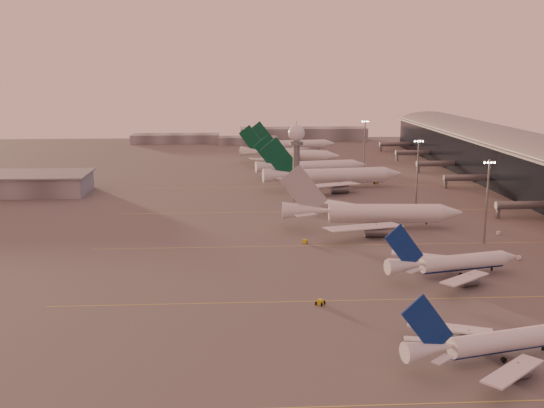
{
  "coord_description": "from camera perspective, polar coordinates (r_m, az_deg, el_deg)",
  "views": [
    {
      "loc": [
        -18.33,
        -123.26,
        50.96
      ],
      "look_at": [
        -7.01,
        74.45,
        8.45
      ],
      "focal_mm": 42.0,
      "sensor_mm": 36.0,
      "label": 1
    }
  ],
  "objects": [
    {
      "name": "ground",
      "position": [
        134.63,
        4.87,
        -10.17
      ],
      "size": [
        700.0,
        700.0,
        0.0
      ],
      "primitive_type": "plane",
      "color": "#535151",
      "rests_on": "ground"
    },
    {
      "name": "taxiway_markings",
      "position": [
        192.53,
        11.41,
        -3.48
      ],
      "size": [
        180.0,
        185.25,
        0.02
      ],
      "color": "gold",
      "rests_on": "ground"
    },
    {
      "name": "radar_tower",
      "position": [
        246.21,
        2.19,
        5.11
      ],
      "size": [
        6.4,
        6.4,
        31.1
      ],
      "color": "slate",
      "rests_on": "ground"
    },
    {
      "name": "mast_b",
      "position": [
        196.32,
        18.72,
        0.54
      ],
      "size": [
        3.6,
        0.56,
        25.0
      ],
      "color": "slate",
      "rests_on": "ground"
    },
    {
      "name": "mast_c",
      "position": [
        245.9,
        12.92,
        3.1
      ],
      "size": [
        3.6,
        0.56,
        25.0
      ],
      "color": "slate",
      "rests_on": "ground"
    },
    {
      "name": "mast_d",
      "position": [
        332.09,
        8.31,
        5.55
      ],
      "size": [
        3.6,
        0.56,
        25.0
      ],
      "color": "slate",
      "rests_on": "ground"
    },
    {
      "name": "distant_horizon",
      "position": [
        451.35,
        -0.6,
        6.13
      ],
      "size": [
        165.0,
        37.5,
        9.0
      ],
      "color": "slate",
      "rests_on": "ground"
    },
    {
      "name": "narrowbody_near",
      "position": [
        121.48,
        19.2,
        -11.92
      ],
      "size": [
        35.6,
        28.07,
        14.15
      ],
      "color": "silver",
      "rests_on": "ground"
    },
    {
      "name": "narrowbody_mid",
      "position": [
        164.67,
        15.96,
        -5.31
      ],
      "size": [
        36.98,
        29.17,
        14.67
      ],
      "color": "silver",
      "rests_on": "ground"
    },
    {
      "name": "widebody_white",
      "position": [
        208.47,
        9.02,
        -1.16
      ],
      "size": [
        59.21,
        47.33,
        20.82
      ],
      "color": "silver",
      "rests_on": "ground"
    },
    {
      "name": "greentail_a",
      "position": [
        275.72,
        5.53,
        2.25
      ],
      "size": [
        62.25,
        50.02,
        22.64
      ],
      "color": "silver",
      "rests_on": "ground"
    },
    {
      "name": "greentail_b",
      "position": [
        303.96,
        3.6,
        3.12
      ],
      "size": [
        54.91,
        43.99,
        20.07
      ],
      "color": "silver",
      "rests_on": "ground"
    },
    {
      "name": "greentail_c",
      "position": [
        346.17,
        1.56,
        4.25
      ],
      "size": [
        54.05,
        42.93,
        20.41
      ],
      "color": "silver",
      "rests_on": "ground"
    },
    {
      "name": "greentail_d",
      "position": [
        394.36,
        1.99,
        5.18
      ],
      "size": [
        53.06,
        42.63,
        19.31
      ],
      "color": "silver",
      "rests_on": "ground"
    },
    {
      "name": "gsv_tug_mid",
      "position": [
        141.48,
        4.35,
        -8.78
      ],
      "size": [
        4.53,
        4.18,
        1.11
      ],
      "color": "gold",
      "rests_on": "ground"
    },
    {
      "name": "gsv_truck_b",
      "position": [
        185.3,
        21.38,
        -4.35
      ],
      "size": [
        5.68,
        2.86,
        2.19
      ],
      "color": "silver",
      "rests_on": "ground"
    },
    {
      "name": "gsv_truck_c",
      "position": [
        189.08,
        3.05,
        -3.15
      ],
      "size": [
        5.37,
        5.98,
        2.4
      ],
      "color": "gold",
      "rests_on": "ground"
    },
    {
      "name": "gsv_catering_b",
      "position": [
        210.23,
        19.7,
        -2.07
      ],
      "size": [
        5.34,
        3.68,
        4.02
      ],
      "color": "silver",
      "rests_on": "ground"
    },
    {
      "name": "gsv_tug_far",
      "position": [
        226.69,
        3.23,
        -0.77
      ],
      "size": [
        3.85,
        3.73,
        0.96
      ],
      "color": "silver",
      "rests_on": "ground"
    },
    {
      "name": "gsv_tug_hangar",
      "position": [
        289.34,
        9.34,
        1.92
      ],
      "size": [
        4.3,
        3.14,
        1.11
      ],
      "color": "gold",
      "rests_on": "ground"
    }
  ]
}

